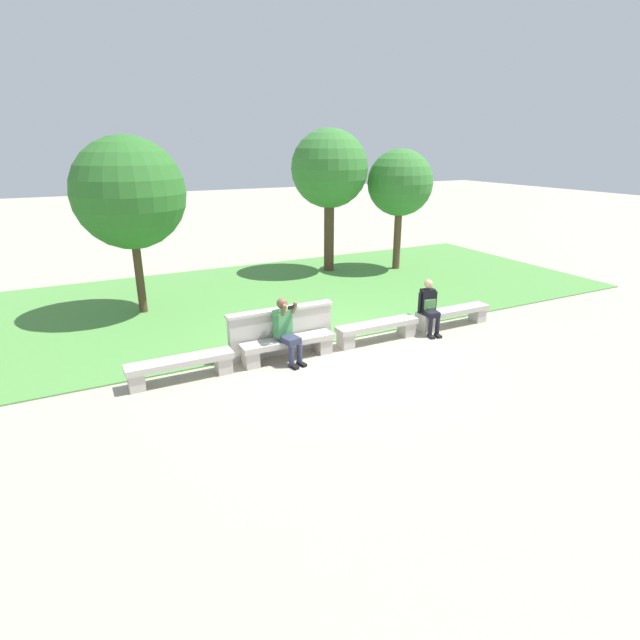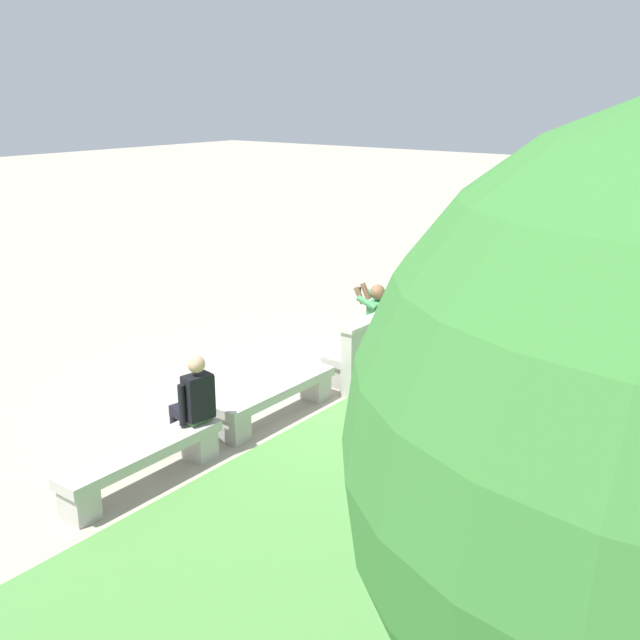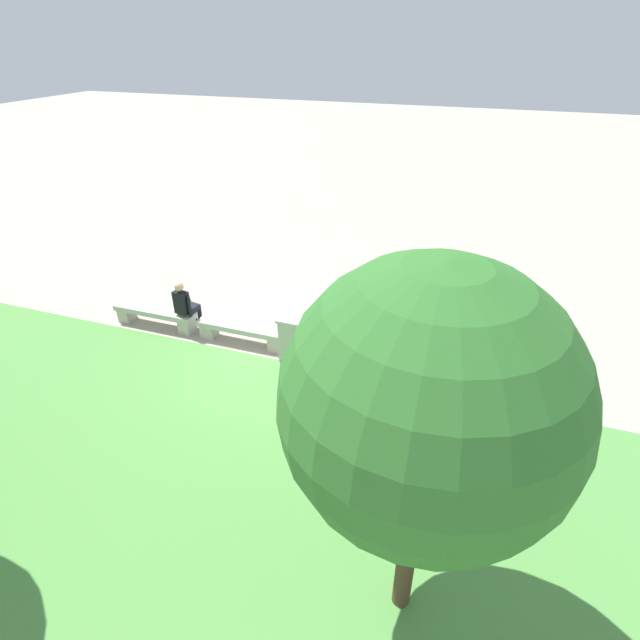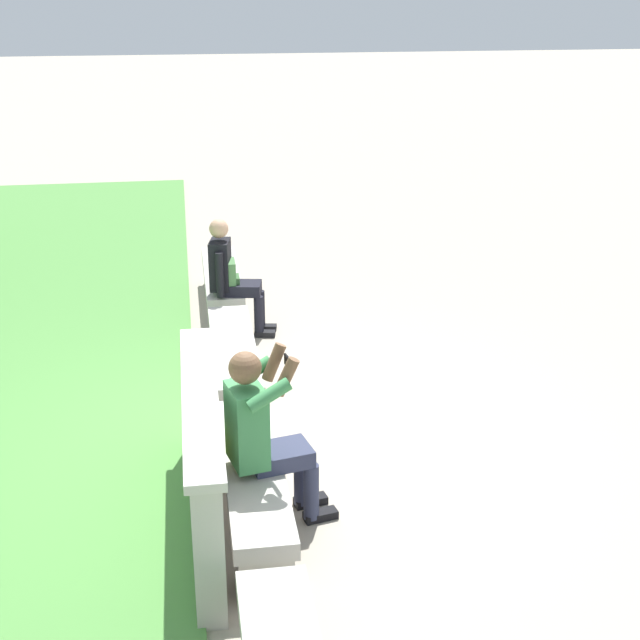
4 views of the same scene
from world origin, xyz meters
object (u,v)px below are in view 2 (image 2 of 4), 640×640
at_px(bench_far, 143,460).
at_px(backpack, 195,407).
at_px(person_distant, 193,402).
at_px(bench_mid, 277,396).
at_px(person_photographer, 370,322).
at_px(bench_near, 371,351).
at_px(bench_main, 441,318).

bearing_deg(bench_far, backpack, -178.34).
bearing_deg(backpack, bench_far, 1.66).
relative_size(person_distant, backpack, 2.94).
bearing_deg(bench_mid, person_distant, -2.71).
distance_m(person_photographer, backpack, 3.64).
relative_size(bench_near, person_distant, 1.57).
bearing_deg(bench_mid, bench_near, 180.00).
bearing_deg(bench_main, bench_near, 0.00).
height_order(bench_near, person_distant, person_distant).
xyz_separation_m(bench_far, backpack, (-0.79, -0.02, 0.32)).
height_order(bench_near, bench_far, same).
xyz_separation_m(bench_near, person_photographer, (-0.06, -0.08, 0.44)).
bearing_deg(person_photographer, person_distant, 0.17).
bearing_deg(backpack, person_photographer, -179.17).
xyz_separation_m(bench_main, bench_mid, (4.36, 0.00, 0.00)).
distance_m(bench_main, bench_far, 6.55).
bearing_deg(bench_mid, bench_main, 180.00).
relative_size(bench_mid, backpack, 4.63).
bearing_deg(bench_main, backpack, -0.23).
distance_m(bench_main, person_distant, 5.75).
xyz_separation_m(bench_far, person_photographer, (-4.43, -0.08, 0.44)).
bearing_deg(bench_near, bench_far, 0.00).
height_order(bench_mid, person_photographer, person_photographer).
distance_m(bench_far, backpack, 0.86).
xyz_separation_m(bench_near, person_distant, (3.56, -0.06, 0.37)).
distance_m(bench_main, backpack, 5.76).
bearing_deg(person_distant, bench_mid, 177.29).
height_order(bench_near, bench_mid, same).
bearing_deg(bench_far, bench_near, 180.00).
bearing_deg(backpack, bench_mid, 179.06).
height_order(bench_mid, backpack, backpack).
distance_m(bench_mid, backpack, 1.43).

